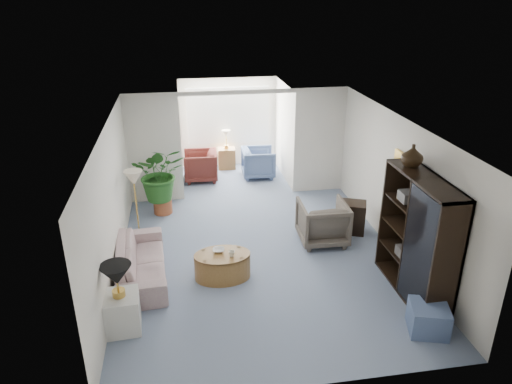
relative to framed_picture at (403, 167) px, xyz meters
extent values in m
plane|color=gray|center=(-2.46, 0.10, -1.70)|extent=(6.00, 6.00, 0.00)
plane|color=gray|center=(-2.46, 4.20, -1.70)|extent=(2.60, 2.60, 0.00)
cube|color=silver|center=(-4.36, 3.10, -0.45)|extent=(1.20, 0.12, 2.50)
cube|color=silver|center=(-0.56, 3.10, -0.45)|extent=(1.20, 0.12, 2.50)
cube|color=silver|center=(-2.46, 3.10, 0.75)|extent=(2.60, 0.12, 0.10)
cube|color=white|center=(-2.46, 5.28, -0.30)|extent=(2.20, 0.02, 1.50)
cube|color=white|center=(-2.46, 5.25, -0.30)|extent=(2.20, 0.02, 1.50)
cube|color=beige|center=(0.00, 0.00, 0.00)|extent=(0.04, 0.50, 0.40)
imported|color=#BAAC9E|center=(-4.56, -0.06, -1.41)|extent=(0.91, 2.05, 0.58)
cube|color=silver|center=(-4.76, -1.41, -1.42)|extent=(0.54, 0.54, 0.56)
cone|color=black|center=(-4.76, -1.41, -0.79)|extent=(0.44, 0.44, 0.30)
cone|color=#F4E3C2|center=(-4.69, 1.40, -0.45)|extent=(0.36, 0.36, 0.28)
cylinder|color=olive|center=(-3.20, -0.31, -1.47)|extent=(1.10, 1.10, 0.45)
imported|color=silver|center=(-3.25, -0.21, -1.23)|extent=(0.23, 0.23, 0.05)
imported|color=beige|center=(-3.05, -0.41, -1.20)|extent=(0.12, 0.12, 0.10)
imported|color=#63594E|center=(-1.18, 0.63, -1.29)|extent=(0.91, 0.94, 0.83)
cube|color=black|center=(-0.48, 0.93, -1.38)|extent=(0.65, 0.59, 0.63)
cube|color=black|center=(-0.23, -1.20, -0.71)|extent=(0.47, 1.78, 1.97)
imported|color=black|center=(-0.23, -0.70, 0.45)|extent=(0.34, 0.34, 0.35)
cube|color=slate|center=(-0.44, -2.16, -1.49)|extent=(0.65, 0.65, 0.42)
cylinder|color=#984C2C|center=(-4.24, 2.43, -1.54)|extent=(0.40, 0.40, 0.32)
imported|color=#265E20|center=(-4.24, 2.43, -0.77)|extent=(1.10, 0.95, 1.22)
imported|color=slate|center=(-1.81, 4.25, -1.32)|extent=(0.86, 0.84, 0.76)
imported|color=#57211D|center=(-3.31, 4.25, -1.32)|extent=(0.87, 0.85, 0.76)
cube|color=olive|center=(-2.56, 5.00, -1.42)|extent=(0.47, 0.38, 0.56)
cube|color=#3B3836|center=(-0.28, -1.03, -1.06)|extent=(0.30, 0.26, 0.16)
cube|color=#292420|center=(-0.28, -1.64, -0.16)|extent=(0.30, 0.26, 0.16)
cube|color=#53504E|center=(-0.28, -0.87, -0.16)|extent=(0.30, 0.26, 0.16)
cube|color=#272522|center=(-0.28, -1.67, -1.06)|extent=(0.30, 0.26, 0.16)
camera|label=1|loc=(-3.76, -7.19, 2.83)|focal=33.32mm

